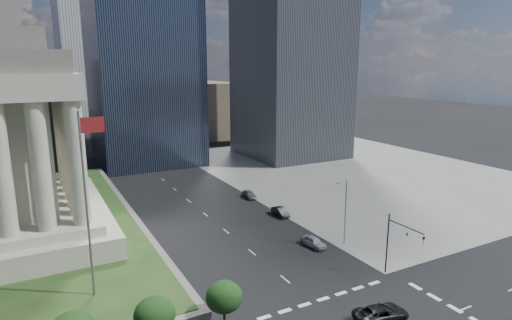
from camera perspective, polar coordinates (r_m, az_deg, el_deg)
ground at (r=127.12m, az=-15.57°, el=0.16°), size 500.00×500.00×0.00m
sidewalk_ne at (r=112.18m, az=13.04°, el=-1.32°), size 68.00×90.00×0.03m
flagpole at (r=47.62m, az=-21.57°, el=-4.42°), size 2.52×0.24×20.00m
midrise_glass at (r=120.00m, az=-14.93°, el=13.93°), size 26.00×26.00×60.00m
building_filler_ne at (r=163.22m, az=-7.12°, el=6.74°), size 20.00×30.00×20.00m
building_filler_nw at (r=152.07m, az=-29.64°, el=6.30°), size 24.00×30.00×28.00m
traffic_signal_ne at (r=56.57m, az=18.49°, el=-9.97°), size 0.30×5.74×8.00m
street_lamp_north at (r=64.59m, az=11.73°, el=-6.35°), size 2.13×0.22×10.00m
pickup_truck at (r=49.41m, az=16.35°, el=-19.03°), size 3.65×6.34×1.66m
parked_sedan_near at (r=64.88m, az=7.71°, el=-10.74°), size 4.62×2.22×1.52m
parked_sedan_mid at (r=76.72m, az=3.26°, el=-6.92°), size 1.85×4.57×1.48m
parked_sedan_far at (r=86.62m, az=-0.88°, el=-4.59°), size 2.12×4.57×1.52m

